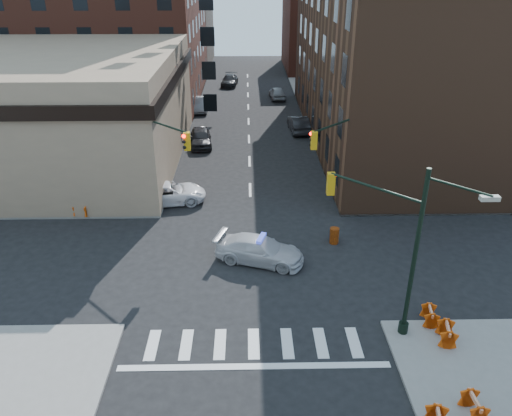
{
  "coord_description": "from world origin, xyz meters",
  "views": [
    {
      "loc": [
        -0.24,
        -24.06,
        15.25
      ],
      "look_at": [
        0.29,
        2.45,
        2.2
      ],
      "focal_mm": 35.0,
      "sensor_mm": 36.0,
      "label": 1
    }
  ],
  "objects_px": {
    "police_car": "(260,250)",
    "pedestrian_a": "(138,187)",
    "pickup": "(168,193)",
    "barrel_bank": "(172,197)",
    "parked_car_wfar": "(200,104)",
    "parked_car_enear": "(299,124)",
    "barrel_road": "(334,236)",
    "pedestrian_b": "(65,190)",
    "barricade_se_a": "(430,316)",
    "parked_car_wnear": "(201,137)",
    "barricade_nw_a": "(124,201)"
  },
  "relations": [
    {
      "from": "pedestrian_a",
      "to": "barricade_se_a",
      "type": "relative_size",
      "value": 1.65
    },
    {
      "from": "police_car",
      "to": "barricade_nw_a",
      "type": "bearing_deg",
      "value": 70.72
    },
    {
      "from": "pickup",
      "to": "pedestrian_b",
      "type": "relative_size",
      "value": 2.81
    },
    {
      "from": "parked_car_wfar",
      "to": "barrel_bank",
      "type": "bearing_deg",
      "value": -93.1
    },
    {
      "from": "police_car",
      "to": "barrel_bank",
      "type": "distance_m",
      "value": 9.8
    },
    {
      "from": "pedestrian_a",
      "to": "barricade_se_a",
      "type": "bearing_deg",
      "value": -15.49
    },
    {
      "from": "parked_car_wfar",
      "to": "police_car",
      "type": "bearing_deg",
      "value": -82.67
    },
    {
      "from": "pedestrian_b",
      "to": "barricade_se_a",
      "type": "relative_size",
      "value": 1.77
    },
    {
      "from": "pedestrian_a",
      "to": "barrel_road",
      "type": "xyz_separation_m",
      "value": [
        12.99,
        -6.36,
        -0.54
      ]
    },
    {
      "from": "pickup",
      "to": "barrel_bank",
      "type": "relative_size",
      "value": 5.81
    },
    {
      "from": "pickup",
      "to": "parked_car_enear",
      "type": "distance_m",
      "value": 19.66
    },
    {
      "from": "pedestrian_a",
      "to": "barrel_road",
      "type": "height_order",
      "value": "pedestrian_a"
    },
    {
      "from": "barricade_nw_a",
      "to": "parked_car_wfar",
      "type": "bearing_deg",
      "value": 75.56
    },
    {
      "from": "pickup",
      "to": "pedestrian_b",
      "type": "xyz_separation_m",
      "value": [
        -7.08,
        -0.17,
        0.36
      ]
    },
    {
      "from": "pickup",
      "to": "parked_car_wfar",
      "type": "bearing_deg",
      "value": -11.16
    },
    {
      "from": "pickup",
      "to": "barricade_nw_a",
      "type": "height_order",
      "value": "pickup"
    },
    {
      "from": "parked_car_wfar",
      "to": "barrel_road",
      "type": "relative_size",
      "value": 4.66
    },
    {
      "from": "police_car",
      "to": "pedestrian_a",
      "type": "height_order",
      "value": "pedestrian_a"
    },
    {
      "from": "pickup",
      "to": "barrel_bank",
      "type": "height_order",
      "value": "pickup"
    },
    {
      "from": "barricade_se_a",
      "to": "barrel_road",
      "type": "bearing_deg",
      "value": 30.85
    },
    {
      "from": "pedestrian_b",
      "to": "barricade_nw_a",
      "type": "relative_size",
      "value": 1.74
    },
    {
      "from": "pedestrian_a",
      "to": "pedestrian_b",
      "type": "xyz_separation_m",
      "value": [
        -4.9,
        -0.64,
        0.06
      ]
    },
    {
      "from": "pedestrian_a",
      "to": "barricade_se_a",
      "type": "height_order",
      "value": "pedestrian_a"
    },
    {
      "from": "parked_car_wfar",
      "to": "pickup",
      "type": "bearing_deg",
      "value": -93.8
    },
    {
      "from": "pickup",
      "to": "barrel_bank",
      "type": "distance_m",
      "value": 0.42
    },
    {
      "from": "pickup",
      "to": "parked_car_enear",
      "type": "bearing_deg",
      "value": -43.78
    },
    {
      "from": "police_car",
      "to": "barrel_road",
      "type": "height_order",
      "value": "police_car"
    },
    {
      "from": "parked_car_wnear",
      "to": "pedestrian_a",
      "type": "distance_m",
      "value": 12.32
    },
    {
      "from": "parked_car_enear",
      "to": "barricade_se_a",
      "type": "bearing_deg",
      "value": 91.94
    },
    {
      "from": "pickup",
      "to": "parked_car_wfar",
      "type": "distance_m",
      "value": 24.47
    },
    {
      "from": "parked_car_enear",
      "to": "pedestrian_b",
      "type": "bearing_deg",
      "value": 38.72
    },
    {
      "from": "parked_car_wnear",
      "to": "parked_car_enear",
      "type": "relative_size",
      "value": 0.97
    },
    {
      "from": "police_car",
      "to": "parked_car_wfar",
      "type": "relative_size",
      "value": 1.09
    },
    {
      "from": "pickup",
      "to": "parked_car_wfar",
      "type": "height_order",
      "value": "parked_car_wfar"
    },
    {
      "from": "pickup",
      "to": "barrel_bank",
      "type": "bearing_deg",
      "value": -113.46
    },
    {
      "from": "parked_car_wfar",
      "to": "parked_car_enear",
      "type": "distance_m",
      "value": 13.23
    },
    {
      "from": "police_car",
      "to": "barrel_road",
      "type": "bearing_deg",
      "value": -48.22
    },
    {
      "from": "pedestrian_b",
      "to": "parked_car_enear",
      "type": "bearing_deg",
      "value": 45.55
    },
    {
      "from": "parked_car_enear",
      "to": "barrel_bank",
      "type": "bearing_deg",
      "value": 53.39
    },
    {
      "from": "parked_car_wnear",
      "to": "barricade_se_a",
      "type": "height_order",
      "value": "parked_car_wnear"
    },
    {
      "from": "parked_car_wnear",
      "to": "barrel_bank",
      "type": "xyz_separation_m",
      "value": [
        -1.04,
        -12.35,
        -0.34
      ]
    },
    {
      "from": "pickup",
      "to": "barricade_nw_a",
      "type": "bearing_deg",
      "value": 94.89
    },
    {
      "from": "parked_car_wnear",
      "to": "barricade_se_a",
      "type": "bearing_deg",
      "value": -69.84
    },
    {
      "from": "pedestrian_b",
      "to": "barricade_nw_a",
      "type": "xyz_separation_m",
      "value": [
        4.18,
        -0.63,
        -0.54
      ]
    },
    {
      "from": "pickup",
      "to": "barrel_bank",
      "type": "xyz_separation_m",
      "value": [
        0.3,
        -0.07,
        -0.28
      ]
    },
    {
      "from": "parked_car_enear",
      "to": "pedestrian_a",
      "type": "height_order",
      "value": "pedestrian_a"
    },
    {
      "from": "pedestrian_b",
      "to": "barricade_nw_a",
      "type": "height_order",
      "value": "pedestrian_b"
    },
    {
      "from": "police_car",
      "to": "barricade_se_a",
      "type": "bearing_deg",
      "value": -108.34
    },
    {
      "from": "parked_car_wnear",
      "to": "pedestrian_a",
      "type": "bearing_deg",
      "value": -112.51
    },
    {
      "from": "pickup",
      "to": "pedestrian_a",
      "type": "relative_size",
      "value": 3.0
    }
  ]
}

